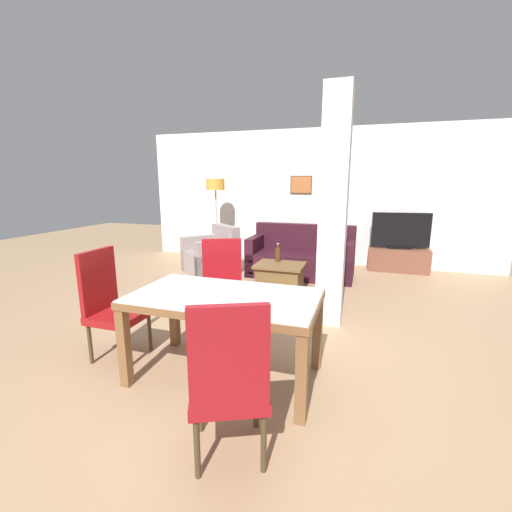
{
  "coord_description": "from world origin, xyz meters",
  "views": [
    {
      "loc": [
        1.08,
        -2.49,
        1.67
      ],
      "look_at": [
        0.0,
        0.85,
        0.9
      ],
      "focal_mm": 24.0,
      "sensor_mm": 36.0,
      "label": 1
    }
  ],
  "objects": [
    {
      "name": "divider_pillar",
      "position": [
        0.71,
        1.55,
        1.35
      ],
      "size": [
        0.3,
        0.38,
        2.7
      ],
      "color": "silver",
      "rests_on": "ground_plane"
    },
    {
      "name": "back_wall",
      "position": [
        -0.0,
        4.61,
        1.35
      ],
      "size": [
        7.2,
        0.09,
        2.7
      ],
      "color": "silver",
      "rests_on": "ground_plane"
    },
    {
      "name": "coffee_table",
      "position": [
        -0.11,
        2.38,
        0.23
      ],
      "size": [
        0.72,
        0.57,
        0.45
      ],
      "color": "brown",
      "rests_on": "ground_plane"
    },
    {
      "name": "sofa",
      "position": [
        0.01,
        3.47,
        0.31
      ],
      "size": [
        1.84,
        0.85,
        0.9
      ],
      "rotation": [
        0.0,
        0.0,
        3.14
      ],
      "color": "#34121E",
      "rests_on": "ground_plane"
    },
    {
      "name": "dining_chair_near_right",
      "position": [
        0.39,
        -0.85,
        0.55
      ],
      "size": [
        0.61,
        0.61,
        1.05
      ],
      "rotation": [
        0.0,
        0.0,
        0.43
      ],
      "color": "maroon",
      "rests_on": "ground_plane"
    },
    {
      "name": "floor_lamp",
      "position": [
        -1.85,
        3.92,
        1.46
      ],
      "size": [
        0.37,
        0.37,
        1.72
      ],
      "color": "#B7B7BC",
      "rests_on": "ground_plane"
    },
    {
      "name": "tv_stand",
      "position": [
        1.7,
        4.33,
        0.22
      ],
      "size": [
        1.09,
        0.4,
        0.44
      ],
      "color": "brown",
      "rests_on": "ground_plane"
    },
    {
      "name": "dining_chair_far_left",
      "position": [
        -0.39,
        0.85,
        0.55
      ],
      "size": [
        0.61,
        0.61,
        1.05
      ],
      "rotation": [
        0.0,
        0.0,
        -2.71
      ],
      "color": "maroon",
      "rests_on": "ground_plane"
    },
    {
      "name": "tv_screen",
      "position": [
        1.7,
        4.33,
        0.76
      ],
      "size": [
        1.04,
        0.25,
        0.67
      ],
      "rotation": [
        0.0,
        0.0,
        3.28
      ],
      "color": "black",
      "rests_on": "tv_stand"
    },
    {
      "name": "bottle",
      "position": [
        -0.19,
        2.52,
        0.56
      ],
      "size": [
        0.08,
        0.08,
        0.29
      ],
      "color": "#4C2D14",
      "rests_on": "coffee_table"
    },
    {
      "name": "armchair",
      "position": [
        -1.63,
        3.22,
        0.3
      ],
      "size": [
        1.16,
        1.17,
        0.85
      ],
      "rotation": [
        0.0,
        0.0,
        2.46
      ],
      "color": "gray",
      "rests_on": "ground_plane"
    },
    {
      "name": "ground_plane",
      "position": [
        0.0,
        0.0,
        0.0
      ],
      "size": [
        18.0,
        18.0,
        0.0
      ],
      "primitive_type": "plane",
      "color": "#A27F5D"
    },
    {
      "name": "dining_chair_head_left",
      "position": [
        -1.18,
        0.0,
        0.55
      ],
      "size": [
        0.46,
        0.46,
        1.05
      ],
      "rotation": [
        0.0,
        0.0,
        -1.57
      ],
      "color": "maroon",
      "rests_on": "ground_plane"
    },
    {
      "name": "dining_table",
      "position": [
        0.0,
        0.0,
        0.59
      ],
      "size": [
        1.56,
        0.87,
        0.75
      ],
      "color": "brown",
      "rests_on": "ground_plane"
    }
  ]
}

